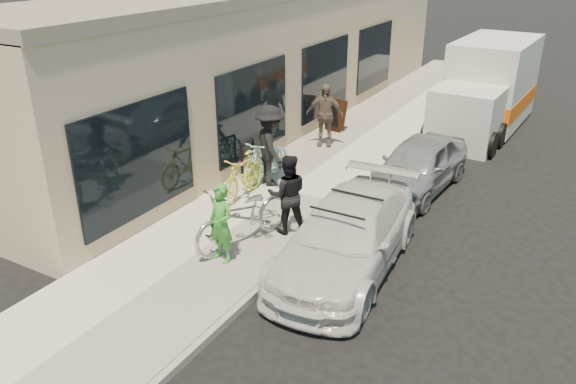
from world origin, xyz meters
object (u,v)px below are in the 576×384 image
at_px(moving_truck, 487,91).
at_px(cruiser_bike_a, 264,160).
at_px(bike_rack, 248,156).
at_px(tandem_bike, 244,216).
at_px(woman_rider, 221,223).
at_px(cruiser_bike_b, 271,160).
at_px(bystander_b, 325,115).
at_px(sedan_white, 347,236).
at_px(bystander_a, 270,146).
at_px(sedan_silver, 418,165).
at_px(cruiser_bike_c, 243,176).
at_px(man_standing, 288,194).
at_px(sandwich_board, 334,116).

bearing_deg(moving_truck, cruiser_bike_a, -112.56).
xyz_separation_m(bike_rack, tandem_bike, (1.72, -2.72, 0.02)).
relative_size(bike_rack, woman_rider, 0.65).
bearing_deg(cruiser_bike_b, bystander_b, 85.14).
xyz_separation_m(sedan_white, woman_rider, (-1.92, -1.08, 0.25)).
distance_m(sedan_white, cruiser_bike_b, 4.15).
bearing_deg(bystander_a, tandem_bike, 153.39).
bearing_deg(bystander_b, bike_rack, -118.46).
bearing_deg(sedan_silver, bystander_b, 160.94).
bearing_deg(cruiser_bike_c, woman_rider, -65.68).
bearing_deg(cruiser_bike_b, man_standing, -55.14).
distance_m(cruiser_bike_a, cruiser_bike_b, 0.33).
distance_m(moving_truck, cruiser_bike_a, 8.18).
bearing_deg(cruiser_bike_c, moving_truck, 66.07).
bearing_deg(sedan_silver, tandem_bike, -108.88).
distance_m(man_standing, bystander_b, 5.21).
relative_size(sandwich_board, man_standing, 0.57).
bearing_deg(bystander_a, man_standing, 170.88).
relative_size(woman_rider, cruiser_bike_b, 0.87).
bearing_deg(sandwich_board, woman_rider, -69.73).
xyz_separation_m(tandem_bike, cruiser_bike_a, (-1.28, 2.75, -0.04)).
bearing_deg(moving_truck, tandem_bike, -99.53).
bearing_deg(bystander_b, sandwich_board, 84.56).
height_order(man_standing, bystander_a, bystander_a).
xyz_separation_m(sandwich_board, bystander_a, (0.44, -4.39, 0.48)).
bearing_deg(cruiser_bike_c, bike_rack, 115.97).
relative_size(sedan_white, bystander_a, 2.37).
relative_size(bike_rack, cruiser_bike_c, 0.57).
relative_size(sedan_silver, bystander_b, 2.06).
bearing_deg(man_standing, woman_rider, 37.65).
height_order(woman_rider, cruiser_bike_b, woman_rider).
height_order(cruiser_bike_b, bystander_a, bystander_a).
distance_m(sedan_silver, moving_truck, 5.75).
height_order(woman_rider, bystander_b, bystander_b).
height_order(cruiser_bike_a, bystander_b, bystander_b).
bearing_deg(bike_rack, sandwich_board, 87.25).
height_order(bike_rack, bystander_a, bystander_a).
bearing_deg(sedan_white, bystander_a, 137.89).
height_order(bike_rack, woman_rider, woman_rider).
height_order(man_standing, bystander_b, bystander_b).
height_order(bike_rack, cruiser_bike_a, cruiser_bike_a).
xyz_separation_m(woman_rider, bystander_a, (-1.04, 3.38, 0.21)).
xyz_separation_m(cruiser_bike_a, bystander_a, (0.22, -0.05, 0.40)).
height_order(tandem_bike, woman_rider, woman_rider).
distance_m(sedan_silver, cruiser_bike_a, 3.61).
bearing_deg(tandem_bike, moving_truck, 93.61).
distance_m(tandem_bike, bystander_a, 2.92).
distance_m(bike_rack, cruiser_bike_b, 0.57).
bearing_deg(cruiser_bike_c, cruiser_bike_a, 92.44).
distance_m(man_standing, cruiser_bike_a, 2.60).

